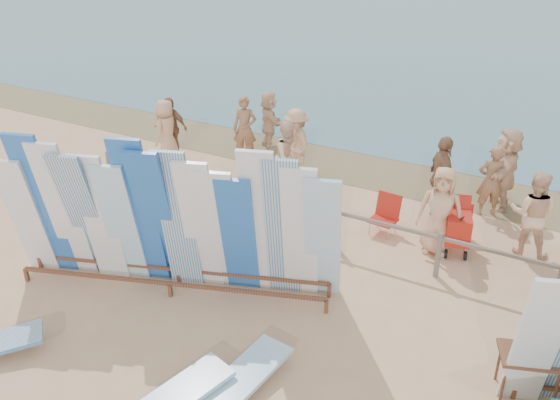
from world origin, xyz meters
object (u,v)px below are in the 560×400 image
Objects in this scene: main_surfboard_rack at (169,224)px; beachgoer_2 at (289,157)px; beach_chair_left at (384,222)px; stroller at (457,232)px; beachgoer_5 at (506,169)px; beachgoer_0 at (167,131)px; vendor_table at (527,373)px; beachgoer_11 at (269,120)px; beach_chair_right at (454,236)px; beachgoer_6 at (441,211)px; beachgoer_1 at (245,129)px; beachgoer_4 at (441,179)px; beachgoer_3 at (296,144)px; beachgoer_extra_1 at (170,127)px; beachgoer_7 at (491,181)px; beachgoer_8 at (533,214)px.

main_surfboard_rack reaches higher than beachgoer_2.
beach_chair_left is 0.76× the size of stroller.
beachgoer_5 is 8.43m from beachgoer_0.
beachgoer_11 is at bearing 121.02° from vendor_table.
beachgoer_11 is 0.94× the size of beachgoer_2.
beachgoer_5 is 4.83m from beachgoer_2.
beach_chair_right is (3.90, 3.87, -1.04)m from main_surfboard_rack.
beachgoer_6 reaches higher than beachgoer_0.
stroller is 6.49m from beachgoer_1.
beach_chair_right is 7.94m from beachgoer_0.
beachgoer_4 is (-0.71, 1.22, 0.50)m from stroller.
main_surfboard_rack is 3.23× the size of beachgoer_6.
beachgoer_3 is at bearing 155.48° from beach_chair_left.
beachgoer_extra_1 is 1.02× the size of beachgoer_11.
beachgoer_0 reaches higher than stroller.
beachgoer_7 reaches higher than vendor_table.
beachgoer_4 reaches higher than beachgoer_3.
vendor_table is at bearing -79.32° from stroller.
beachgoer_4 is (-1.93, 0.63, 0.07)m from beachgoer_8.
beachgoer_5 reaches higher than vendor_table.
beachgoer_extra_1 is (-6.54, 1.22, 0.59)m from beach_chair_left.
beachgoer_3 is 1.10× the size of beachgoer_7.
beachgoer_0 is 2.06m from beachgoer_1.
beachgoer_1 reaches higher than beachgoer_8.
beachgoer_2 is at bearing 157.34° from beachgoer_6.
beach_chair_right is 0.50× the size of beachgoer_6.
main_surfboard_rack is at bearing 25.75° from beachgoer_7.
main_surfboard_rack is 6.18m from beachgoer_1.
beachgoer_3 is 3.76m from beachgoer_4.
beachgoer_7 is (0.89, 0.70, -0.13)m from beachgoer_4.
beachgoer_5 is 0.57m from beachgoer_7.
beachgoer_6 is at bearing -169.19° from stroller.
beachgoer_4 reaches higher than beachgoer_extra_1.
beachgoer_6 is (1.16, -0.18, 0.65)m from beach_chair_left.
beachgoer_5 reaches higher than beachgoer_0.
stroller is at bearing 23.89° from main_surfboard_rack.
vendor_table is 4.03m from beachgoer_8.
beachgoer_1 reaches higher than beachgoer_2.
main_surfboard_rack is 5.89m from vendor_table.
beachgoer_5 is at bearing -144.81° from beachgoer_11.
beachgoer_4 is at bearing 62.19° from beach_chair_left.
beachgoer_8 is at bearing 10.17° from beach_chair_right.
stroller is 0.61× the size of beachgoer_6.
beachgoer_1 reaches higher than beachgoer_11.
beachgoer_4 reaches higher than beachgoer_6.
beach_chair_right is at bearing 98.96° from vendor_table.
beachgoer_extra_1 is 0.88× the size of beachgoer_5.
beachgoer_7 is (-1.67, 5.28, 0.44)m from vendor_table.
main_surfboard_rack is 6.77m from beachgoer_8.
beachgoer_8 is at bearing 20.35° from main_surfboard_rack.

